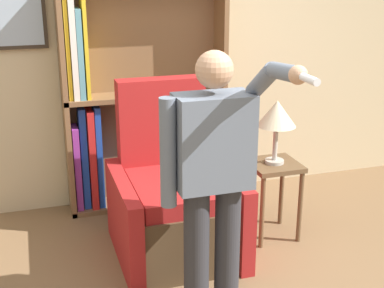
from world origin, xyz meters
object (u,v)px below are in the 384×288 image
(bookcase, at_px, (125,100))
(side_table, at_px, (273,179))
(table_lamp, at_px, (277,115))
(armchair, at_px, (173,202))
(person_standing, at_px, (213,173))

(bookcase, bearing_deg, side_table, -43.31)
(bookcase, height_order, table_lamp, bookcase)
(bookcase, distance_m, side_table, 1.40)
(bookcase, xyz_separation_m, armchair, (0.17, -0.88, -0.57))
(armchair, distance_m, table_lamp, 0.99)
(armchair, height_order, side_table, armchair)
(armchair, relative_size, person_standing, 0.77)
(person_standing, relative_size, table_lamp, 3.32)
(armchair, xyz_separation_m, table_lamp, (0.79, -0.03, 0.60))
(armchair, bearing_deg, bookcase, 101.13)
(bookcase, bearing_deg, person_standing, -83.76)
(bookcase, xyz_separation_m, table_lamp, (0.96, -0.90, 0.03))
(side_table, bearing_deg, person_standing, -134.07)
(bookcase, height_order, armchair, bookcase)
(person_standing, xyz_separation_m, table_lamp, (0.77, 0.80, 0.06))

